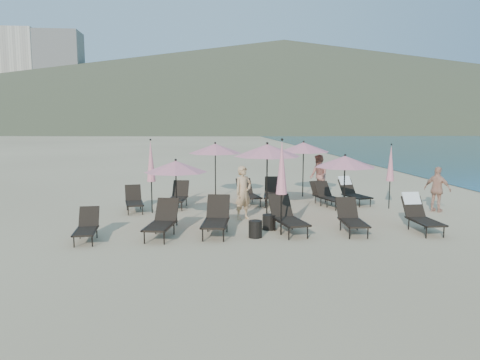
{
  "coord_description": "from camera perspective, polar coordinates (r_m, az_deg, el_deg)",
  "views": [
    {
      "loc": [
        -3.0,
        -13.28,
        3.33
      ],
      "look_at": [
        -1.2,
        3.5,
        1.1
      ],
      "focal_mm": 35.0,
      "sensor_mm": 36.0,
      "label": 1
    }
  ],
  "objects": [
    {
      "name": "umbrella_closed_2",
      "position": [
        16.65,
        -10.81,
        2.22
      ],
      "size": [
        0.31,
        0.31,
        2.63
      ],
      "color": "black",
      "rests_on": "ground"
    },
    {
      "name": "volcanic_headland",
      "position": [
        325.36,
        7.26,
        11.54
      ],
      "size": [
        690.0,
        690.0,
        55.0
      ],
      "color": "brown",
      "rests_on": "ground"
    },
    {
      "name": "lounger_3",
      "position": [
        13.8,
        5.77,
        -4.42
      ],
      "size": [
        0.98,
        1.88,
        1.03
      ],
      "rotation": [
        0.0,
        0.0,
        0.17
      ],
      "color": "black",
      "rests_on": "ground"
    },
    {
      "name": "lounger_7",
      "position": [
        17.75,
        -7.52,
        -1.91
      ],
      "size": [
        0.86,
        1.71,
        0.94
      ],
      "rotation": [
        0.0,
        0.0,
        -0.16
      ],
      "color": "black",
      "rests_on": "ground"
    },
    {
      "name": "side_table_1",
      "position": [
        14.16,
        3.56,
        -5.14
      ],
      "size": [
        0.4,
        0.4,
        0.46
      ],
      "primitive_type": "cylinder",
      "color": "black",
      "rests_on": "ground"
    },
    {
      "name": "ground",
      "position": [
        14.01,
        6.46,
        -6.27
      ],
      "size": [
        800.0,
        800.0,
        0.0
      ],
      "primitive_type": "plane",
      "color": "#D6BA8C",
      "rests_on": "ground"
    },
    {
      "name": "beachgoer_c",
      "position": [
        18.12,
        22.93,
        -1.05
      ],
      "size": [
        0.9,
        1.0,
        1.63
      ],
      "primitive_type": "imported",
      "rotation": [
        0.0,
        0.0,
        2.23
      ],
      "color": "tan",
      "rests_on": "ground"
    },
    {
      "name": "lounger_9",
      "position": [
        18.25,
        4.03,
        -1.51
      ],
      "size": [
        0.96,
        1.84,
        1.0
      ],
      "rotation": [
        0.0,
        0.0,
        -0.18
      ],
      "color": "black",
      "rests_on": "ground"
    },
    {
      "name": "umbrella_open_2",
      "position": [
        15.71,
        12.67,
        2.21
      ],
      "size": [
        2.02,
        2.02,
        2.18
      ],
      "color": "black",
      "rests_on": "ground"
    },
    {
      "name": "hotel_skyline",
      "position": [
        299.3,
        -24.19,
        10.87
      ],
      "size": [
        109.0,
        82.0,
        55.0
      ],
      "color": "beige",
      "rests_on": "ground"
    },
    {
      "name": "lounger_10",
      "position": [
        18.0,
        10.91,
        -1.91
      ],
      "size": [
        1.03,
        1.67,
        0.9
      ],
      "rotation": [
        0.0,
        0.0,
        0.3
      ],
      "color": "black",
      "rests_on": "ground"
    },
    {
      "name": "lounger_2",
      "position": [
        13.54,
        -2.91,
        -4.6
      ],
      "size": [
        0.97,
        1.9,
        1.04
      ],
      "rotation": [
        0.0,
        0.0,
        -0.16
      ],
      "color": "black",
      "rests_on": "ground"
    },
    {
      "name": "lounger_5",
      "position": [
        14.91,
        21.1,
        -3.88
      ],
      "size": [
        0.66,
        1.73,
        1.07
      ],
      "rotation": [
        0.0,
        0.0,
        0.01
      ],
      "color": "black",
      "rests_on": "ground"
    },
    {
      "name": "umbrella_open_0",
      "position": [
        14.53,
        -7.84,
        1.63
      ],
      "size": [
        1.95,
        1.95,
        2.1
      ],
      "color": "black",
      "rests_on": "ground"
    },
    {
      "name": "lounger_12",
      "position": [
        18.54,
        10.13,
        -1.7
      ],
      "size": [
        0.88,
        1.55,
        0.84
      ],
      "rotation": [
        0.0,
        0.0,
        0.23
      ],
      "color": "black",
      "rests_on": "ground"
    },
    {
      "name": "umbrella_closed_0",
      "position": [
        13.27,
        5.11,
        1.45
      ],
      "size": [
        0.32,
        0.32,
        2.77
      ],
      "color": "black",
      "rests_on": "ground"
    },
    {
      "name": "umbrella_open_1",
      "position": [
        16.21,
        3.33,
        3.62
      ],
      "size": [
        2.34,
        2.34,
        2.52
      ],
      "color": "black",
      "rests_on": "ground"
    },
    {
      "name": "side_table_0",
      "position": [
        13.21,
        1.88,
        -6.0
      ],
      "size": [
        0.38,
        0.38,
        0.48
      ],
      "primitive_type": "cylinder",
      "color": "black",
      "rests_on": "ground"
    },
    {
      "name": "beachgoer_a",
      "position": [
        15.46,
        0.41,
        -1.55
      ],
      "size": [
        0.78,
        0.7,
        1.78
      ],
      "primitive_type": "imported",
      "rotation": [
        0.0,
        0.0,
        0.54
      ],
      "color": "tan",
      "rests_on": "ground"
    },
    {
      "name": "umbrella_open_3",
      "position": [
        19.32,
        -3.04,
        3.84
      ],
      "size": [
        2.2,
        2.2,
        2.37
      ],
      "color": "black",
      "rests_on": "ground"
    },
    {
      "name": "lounger_11",
      "position": [
        18.89,
        13.54,
        -1.34
      ],
      "size": [
        0.98,
        1.73,
        1.02
      ],
      "rotation": [
        0.0,
        0.0,
        0.25
      ],
      "color": "black",
      "rests_on": "ground"
    },
    {
      "name": "lounger_8",
      "position": [
        18.29,
        0.99,
        -1.58
      ],
      "size": [
        0.89,
        1.7,
        0.93
      ],
      "rotation": [
        0.0,
        0.0,
        0.18
      ],
      "color": "black",
      "rests_on": "ground"
    },
    {
      "name": "umbrella_open_4",
      "position": [
        20.02,
        7.75,
        3.98
      ],
      "size": [
        2.22,
        2.22,
        2.39
      ],
      "color": "black",
      "rests_on": "ground"
    },
    {
      "name": "umbrella_closed_1",
      "position": [
        18.04,
        17.89,
        1.92
      ],
      "size": [
        0.28,
        0.28,
        2.42
      ],
      "color": "black",
      "rests_on": "ground"
    },
    {
      "name": "lounger_0",
      "position": [
        13.52,
        -18.18,
        -5.39
      ],
      "size": [
        0.64,
        1.49,
        0.84
      ],
      "rotation": [
        0.0,
        0.0,
        0.06
      ],
      "color": "black",
      "rests_on": "ground"
    },
    {
      "name": "beachgoer_b",
      "position": [
        20.21,
        9.56,
        0.52
      ],
      "size": [
        0.82,
        0.98,
        1.8
      ],
      "primitive_type": "imported",
      "rotation": [
        0.0,
        0.0,
        -1.39
      ],
      "color": "#AE6B59",
      "rests_on": "ground"
    },
    {
      "name": "lounger_1",
      "position": [
        13.42,
        -9.47,
        -4.9
      ],
      "size": [
        1.0,
        1.82,
        0.99
      ],
      "rotation": [
        0.0,
        0.0,
        -0.21
      ],
      "color": "black",
      "rests_on": "ground"
    },
    {
      "name": "lounger_6",
      "position": [
        17.29,
        -12.8,
        -2.37
      ],
      "size": [
        0.83,
        1.61,
        0.88
      ],
      "rotation": [
        0.0,
        0.0,
        0.17
      ],
      "color": "black",
      "rests_on": "ground"
    },
    {
      "name": "lounger_4",
      "position": [
        14.11,
        13.42,
        -4.5
      ],
      "size": [
        0.73,
        1.67,
        0.94
      ],
      "rotation": [
        0.0,
        0.0,
        -0.07
      ],
      "color": "black",
      "rests_on": "ground"
    }
  ]
}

